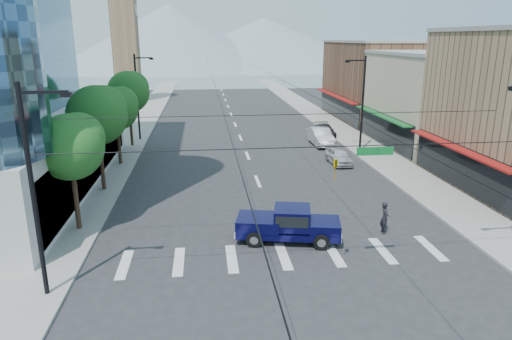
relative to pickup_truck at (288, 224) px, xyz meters
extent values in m
plane|color=#28282B|center=(-0.34, -3.29, -0.99)|extent=(160.00, 160.00, 0.00)
cube|color=gray|center=(-12.34, 36.71, -0.91)|extent=(4.00, 120.00, 0.15)
cube|color=gray|center=(11.66, 36.71, -0.91)|extent=(4.00, 120.00, 0.15)
cube|color=tan|center=(19.66, 20.71, 3.51)|extent=(12.00, 14.00, 9.00)
cube|color=brown|center=(19.66, 36.71, 4.01)|extent=(12.00, 18.00, 10.00)
cube|color=#8C6B4C|center=(-16.84, 58.71, 8.01)|extent=(4.00, 4.00, 18.00)
cone|color=gray|center=(-15.34, 146.71, 10.01)|extent=(80.00, 80.00, 22.00)
cone|color=gray|center=(19.66, 156.71, 8.01)|extent=(90.00, 90.00, 18.00)
cylinder|color=black|center=(-11.54, 2.71, 1.29)|extent=(0.28, 0.28, 4.55)
sphere|color=#1E551C|center=(-11.54, 2.71, 3.89)|extent=(3.64, 3.64, 3.64)
sphere|color=#1E551C|center=(-11.14, 3.01, 4.29)|extent=(2.86, 2.86, 2.86)
cylinder|color=black|center=(-11.54, 9.71, 1.57)|extent=(0.28, 0.28, 5.11)
sphere|color=#1E551C|center=(-11.54, 9.71, 4.49)|extent=(4.09, 4.09, 4.09)
sphere|color=#1E551C|center=(-11.14, 10.01, 4.89)|extent=(3.21, 3.21, 3.21)
cylinder|color=black|center=(-11.54, 16.71, 1.29)|extent=(0.28, 0.28, 4.55)
sphere|color=#1E551C|center=(-11.54, 16.71, 3.89)|extent=(3.64, 3.64, 3.64)
sphere|color=#1E551C|center=(-11.14, 17.01, 4.29)|extent=(2.86, 2.86, 2.86)
cylinder|color=black|center=(-11.54, 23.71, 1.57)|extent=(0.28, 0.28, 5.11)
sphere|color=#1E551C|center=(-11.54, 23.71, 4.49)|extent=(4.09, 4.09, 4.09)
sphere|color=#1E551C|center=(-11.14, 24.01, 4.89)|extent=(3.21, 3.21, 3.21)
cylinder|color=black|center=(-11.14, -4.29, 3.51)|extent=(0.20, 0.20, 9.00)
cylinder|color=black|center=(-0.34, -4.29, 5.21)|extent=(21.60, 0.04, 0.04)
imported|color=gold|center=(1.16, -4.29, 4.16)|extent=(0.16, 0.20, 1.00)
cube|color=#0C6626|center=(2.86, -4.29, 4.96)|extent=(1.60, 0.06, 0.35)
cylinder|color=black|center=(-11.14, 26.71, 3.51)|extent=(0.20, 0.20, 9.00)
cube|color=black|center=(-10.24, 26.71, 7.61)|extent=(1.80, 0.12, 0.12)
cube|color=black|center=(-9.44, 26.71, 7.51)|extent=(0.40, 0.25, 0.18)
cylinder|color=black|center=(10.46, 18.71, 3.51)|extent=(0.20, 0.20, 9.00)
cube|color=black|center=(9.56, 18.71, 7.61)|extent=(1.80, 0.12, 0.12)
cube|color=black|center=(8.76, 18.71, 7.51)|extent=(0.40, 0.25, 0.18)
cube|color=black|center=(0.02, 0.00, -0.44)|extent=(5.77, 3.07, 0.35)
cube|color=black|center=(1.93, -0.40, -0.04)|extent=(1.95, 2.18, 0.55)
cube|color=black|center=(0.22, -0.04, 0.36)|extent=(2.23, 2.19, 1.10)
cube|color=black|center=(0.22, -0.04, 0.46)|extent=(2.04, 2.18, 0.60)
cube|color=black|center=(-1.54, 0.32, 0.01)|extent=(2.65, 2.42, 0.65)
cube|color=silver|center=(2.71, -0.56, -0.44)|extent=(0.50, 1.88, 0.35)
cube|color=silver|center=(-2.66, 0.55, -0.44)|extent=(0.50, 1.88, 0.30)
cylinder|color=black|center=(1.54, -1.29, -0.57)|extent=(0.88, 0.46, 0.84)
cylinder|color=black|center=(1.92, 0.57, -0.57)|extent=(0.88, 0.46, 0.84)
cylinder|color=black|center=(-1.88, -0.58, -0.57)|extent=(0.88, 0.46, 0.84)
cylinder|color=black|center=(-1.49, 1.28, -0.57)|extent=(0.88, 0.46, 0.84)
imported|color=black|center=(5.55, 0.36, -0.06)|extent=(0.57, 0.75, 1.85)
imported|color=silver|center=(7.26, 14.97, -0.30)|extent=(1.70, 4.05, 1.37)
imported|color=#BABABA|center=(7.53, 22.36, -0.13)|extent=(1.94, 5.24, 1.71)
imported|color=#313134|center=(9.06, 26.35, -0.33)|extent=(2.06, 4.63, 1.32)
camera|label=1|loc=(-4.31, -22.30, 9.56)|focal=32.00mm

